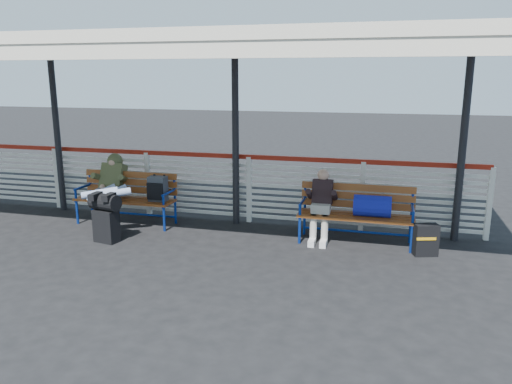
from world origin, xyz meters
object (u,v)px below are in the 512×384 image
(luggage_stack, at_px, (106,216))
(traveler_man, at_px, (108,189))
(suitcase_side, at_px, (426,240))
(bench_right, at_px, (364,207))
(bench_left, at_px, (136,192))
(companion_person, at_px, (321,204))

(luggage_stack, xyz_separation_m, traveler_man, (-0.35, 0.69, 0.26))
(suitcase_side, bearing_deg, traveler_man, 162.08)
(bench_right, height_order, traveler_man, traveler_man)
(bench_left, bearing_deg, companion_person, -1.07)
(bench_right, xyz_separation_m, companion_person, (-0.67, -0.01, 0.00))
(bench_right, xyz_separation_m, traveler_man, (-4.32, -0.30, 0.10))
(bench_right, relative_size, suitcase_side, 3.78)
(bench_left, relative_size, bench_right, 1.00)
(luggage_stack, distance_m, bench_left, 1.05)
(luggage_stack, xyz_separation_m, companion_person, (3.30, 0.97, 0.17))
(luggage_stack, distance_m, suitcase_side, 4.95)
(bench_right, relative_size, companion_person, 1.57)
(luggage_stack, height_order, bench_right, bench_right)
(bench_left, relative_size, companion_person, 1.57)
(luggage_stack, bearing_deg, suitcase_side, 19.52)
(bench_left, bearing_deg, bench_right, -0.76)
(luggage_stack, relative_size, companion_person, 0.69)
(traveler_man, xyz_separation_m, companion_person, (3.64, 0.29, -0.10))
(traveler_man, height_order, suitcase_side, traveler_man)
(bench_left, distance_m, suitcase_side, 4.94)
(traveler_man, bearing_deg, bench_right, 3.92)
(companion_person, distance_m, suitcase_side, 1.67)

